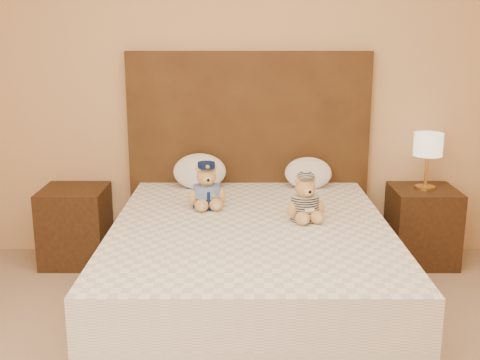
# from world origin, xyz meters

# --- Properties ---
(bed) EXTENTS (1.60, 2.00, 0.55)m
(bed) POSITION_xyz_m (0.00, 1.20, 0.28)
(bed) COLOR white
(bed) RESTS_ON ground
(headboard) EXTENTS (1.75, 0.08, 1.50)m
(headboard) POSITION_xyz_m (0.00, 2.21, 0.75)
(headboard) COLOR #4D3217
(headboard) RESTS_ON ground
(nightstand_left) EXTENTS (0.45, 0.45, 0.55)m
(nightstand_left) POSITION_xyz_m (-1.25, 2.00, 0.28)
(nightstand_left) COLOR #3B2512
(nightstand_left) RESTS_ON ground
(nightstand_right) EXTENTS (0.45, 0.45, 0.55)m
(nightstand_right) POSITION_xyz_m (1.25, 2.00, 0.28)
(nightstand_right) COLOR #3B2512
(nightstand_right) RESTS_ON ground
(lamp) EXTENTS (0.20, 0.20, 0.40)m
(lamp) POSITION_xyz_m (1.25, 2.00, 0.85)
(lamp) COLOR gold
(lamp) RESTS_ON nightstand_right
(teddy_police) EXTENTS (0.29, 0.29, 0.29)m
(teddy_police) POSITION_xyz_m (-0.27, 1.54, 0.69)
(teddy_police) COLOR #C3824C
(teddy_police) RESTS_ON bed
(teddy_prisoner) EXTENTS (0.30, 0.29, 0.27)m
(teddy_prisoner) POSITION_xyz_m (0.32, 1.28, 0.69)
(teddy_prisoner) COLOR #C3824C
(teddy_prisoner) RESTS_ON bed
(pillow_left) EXTENTS (0.37, 0.24, 0.26)m
(pillow_left) POSITION_xyz_m (-0.35, 2.03, 0.68)
(pillow_left) COLOR white
(pillow_left) RESTS_ON bed
(pillow_right) EXTENTS (0.33, 0.22, 0.24)m
(pillow_right) POSITION_xyz_m (0.42, 2.03, 0.67)
(pillow_right) COLOR white
(pillow_right) RESTS_ON bed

